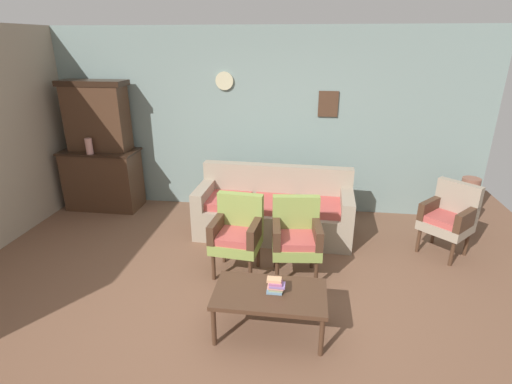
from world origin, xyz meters
name	(u,v)px	position (x,y,z in m)	size (l,w,h in m)	color
ground_plane	(235,309)	(0.00, 0.00, 0.00)	(7.68, 7.68, 0.00)	brown
wall_back_with_decor	(266,122)	(0.00, 2.63, 1.35)	(6.40, 0.09, 2.70)	gray
side_cabinet	(103,179)	(-2.51, 2.25, 0.47)	(1.16, 0.55, 0.93)	#472D1E
cabinet_upper_hutch	(97,115)	(-2.51, 2.33, 1.45)	(0.99, 0.38, 1.03)	#472D1E
vase_on_cabinet	(89,146)	(-2.55, 2.06, 1.05)	(0.10, 0.10, 0.23)	tan
floral_couch	(274,211)	(0.23, 1.70, 0.32)	(2.10, 0.88, 0.90)	gray
armchair_row_middle	(237,232)	(-0.10, 0.70, 0.50)	(0.56, 0.54, 0.90)	#849947
armchair_near_couch_end	(296,235)	(0.56, 0.71, 0.50)	(0.57, 0.54, 0.90)	#849947
wingback_chair_by_fireplace	(449,216)	(2.39, 1.46, 0.50)	(0.71, 0.71, 0.90)	gray
coffee_table	(270,296)	(0.37, -0.26, 0.38)	(1.00, 0.56, 0.42)	#472D1E
book_stack_on_table	(276,286)	(0.42, -0.25, 0.48)	(0.16, 0.10, 0.13)	#6A8EA6
floor_vase_by_wall	(467,205)	(2.85, 2.15, 0.38)	(0.24, 0.24, 0.77)	brown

